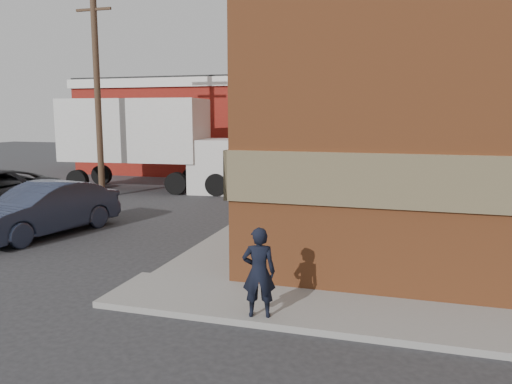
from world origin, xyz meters
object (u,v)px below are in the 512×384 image
Objects in this scene: utility_pole at (97,84)px; box_truck at (151,138)px; warehouse at (224,126)px; man at (259,272)px; sedan at (43,209)px.

utility_pole is 3.61m from box_truck.
man is (8.59, -21.55, -1.92)m from warehouse.
sedan is (-7.79, 4.20, -0.12)m from man.
box_truck reaches higher than sedan.
box_truck is at bearing -69.87° from man.
warehouse is 17.49m from sedan.
man is 8.85m from sedan.
warehouse is 1.87× the size of box_truck.
sedan is (2.30, -6.35, -3.98)m from utility_pole.
sedan is 0.53× the size of box_truck.
utility_pole is 5.85× the size of man.
man reaches higher than sedan.
box_truck is (-9.06, 13.12, 1.54)m from man.
utility_pole reaches higher than box_truck.
box_truck reaches higher than man.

